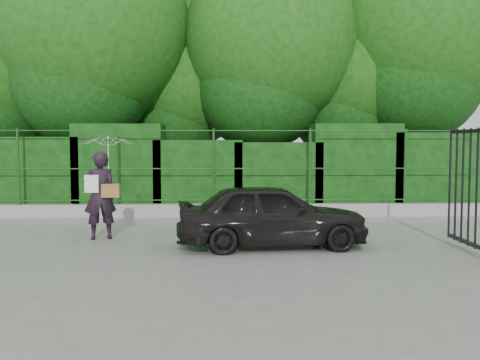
{
  "coord_description": "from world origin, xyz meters",
  "views": [
    {
      "loc": [
        0.68,
        -8.19,
        1.76
      ],
      "look_at": [
        0.94,
        1.3,
        1.1
      ],
      "focal_mm": 40.0,
      "sensor_mm": 36.0,
      "label": 1
    }
  ],
  "objects": [
    {
      "name": "ground",
      "position": [
        0.0,
        0.0,
        0.0
      ],
      "size": [
        80.0,
        80.0,
        0.0
      ],
      "primitive_type": "plane",
      "color": "gray"
    },
    {
      "name": "kerb",
      "position": [
        0.0,
        4.5,
        0.15
      ],
      "size": [
        14.0,
        0.25,
        0.3
      ],
      "primitive_type": "cube",
      "color": "#9E9E99",
      "rests_on": "ground"
    },
    {
      "name": "fence",
      "position": [
        0.22,
        4.5,
        1.2
      ],
      "size": [
        14.13,
        0.06,
        1.8
      ],
      "color": "#1A4618",
      "rests_on": "kerb"
    },
    {
      "name": "hedge",
      "position": [
        0.09,
        5.5,
        1.0
      ],
      "size": [
        14.2,
        1.2,
        2.24
      ],
      "color": "black",
      "rests_on": "ground"
    },
    {
      "name": "trees",
      "position": [
        1.14,
        7.74,
        4.62
      ],
      "size": [
        17.1,
        6.15,
        8.08
      ],
      "color": "black",
      "rests_on": "ground"
    },
    {
      "name": "woman",
      "position": [
        -1.51,
        1.61,
        1.25
      ],
      "size": [
        0.96,
        0.96,
        1.9
      ],
      "color": "black",
      "rests_on": "ground"
    },
    {
      "name": "car",
      "position": [
        1.46,
        0.76,
        0.55
      ],
      "size": [
        3.31,
        1.57,
        1.09
      ],
      "primitive_type": "imported",
      "rotation": [
        0.0,
        0.0,
        1.66
      ],
      "color": "black",
      "rests_on": "ground"
    }
  ]
}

